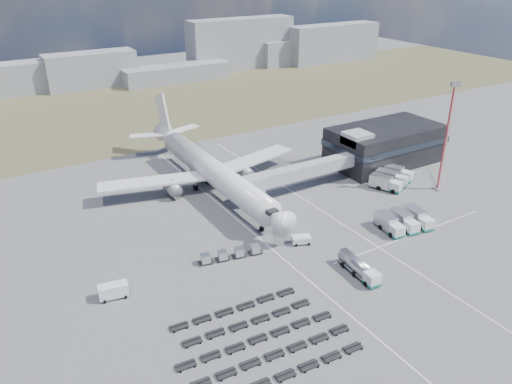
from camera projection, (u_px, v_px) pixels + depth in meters
ground at (287, 251)px, 94.75m from camera, size 420.00×420.00×0.00m
grass_strip at (115, 111)px, 179.89m from camera, size 420.00×90.00×0.01m
lane_markings at (318, 231)px, 101.62m from camera, size 47.12×110.00×0.01m
terminal at (384, 144)px, 133.29m from camera, size 30.40×16.40×11.00m
jet_bridge at (294, 173)px, 115.79m from camera, size 30.30×3.80×7.05m
airliner at (210, 169)px, 117.54m from camera, size 51.59×64.53×17.62m
skyline at (90, 66)px, 207.72m from camera, size 305.44×24.35×24.99m
fuel_tanker at (359, 267)px, 87.12m from camera, size 2.98×9.60×3.06m
pushback_tug at (301, 240)px, 96.95m from camera, size 4.16×3.25×1.61m
utility_van at (114, 291)px, 81.43m from camera, size 5.03×2.90×2.50m
catering_truck at (203, 174)px, 124.14m from camera, size 5.02×7.20×3.06m
service_trucks_near at (404, 221)px, 102.25m from camera, size 10.80×8.79×2.98m
service_trucks_far at (391, 178)px, 121.75m from camera, size 12.31×11.05×3.07m
uld_row at (231, 254)px, 92.02m from camera, size 12.33×3.79×1.70m
baggage_dollies at (259, 340)px, 72.38m from camera, size 26.56×18.47×0.67m
floodlight_mast at (446, 138)px, 114.31m from camera, size 2.48×2.01×26.02m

